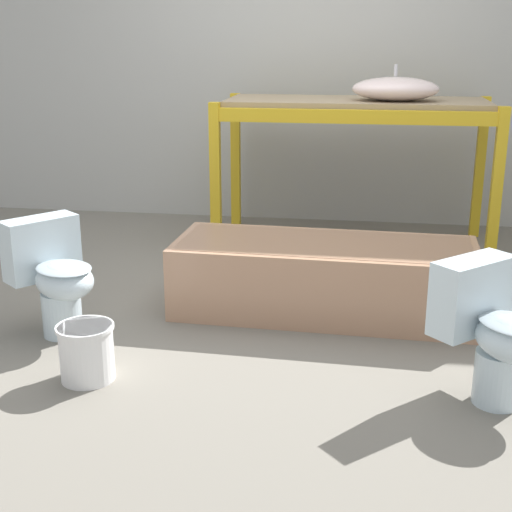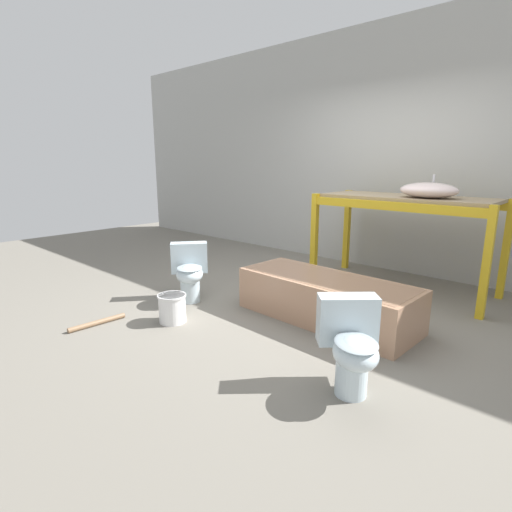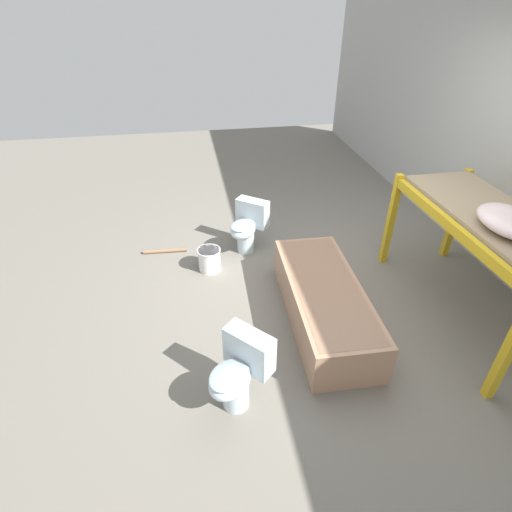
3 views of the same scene
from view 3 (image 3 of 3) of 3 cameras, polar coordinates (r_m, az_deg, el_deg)
ground_plane at (r=4.36m, az=10.64°, el=-4.58°), size 12.00×12.00×0.00m
shelving_rack at (r=4.04m, az=30.45°, el=3.22°), size 1.97×0.86×1.08m
sink_basin at (r=3.70m, az=32.62°, el=4.18°), size 0.59×0.43×0.24m
bathtub_main at (r=3.83m, az=9.72°, el=-6.22°), size 1.70×0.70×0.41m
toilet_near at (r=3.05m, az=-2.49°, el=-16.08°), size 0.57×0.58×0.60m
toilet_far at (r=4.76m, az=-1.25°, el=4.41°), size 0.59×0.56×0.60m
bucket_white at (r=4.52m, az=-6.67°, el=-0.43°), size 0.26×0.26×0.26m
loose_pipe at (r=4.97m, az=-12.86°, el=0.73°), size 0.07×0.52×0.05m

